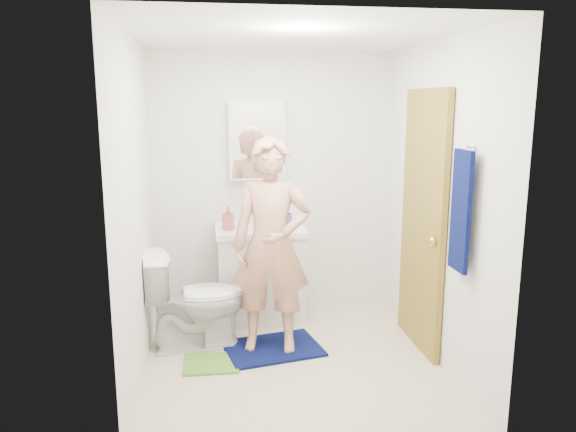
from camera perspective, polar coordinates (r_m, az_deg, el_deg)
The scene contains 22 objects.
floor at distance 4.46m, azimuth 0.36°, elevation -14.53°, with size 2.20×2.40×0.02m, color beige.
ceiling at distance 4.03m, azimuth 0.41°, elevation 18.08°, with size 2.20×2.40×0.02m, color white.
wall_back at distance 5.26m, azimuth -1.61°, elevation 3.35°, with size 2.20×0.02×2.40m, color silver.
wall_front at distance 2.91m, azimuth 3.98°, elevation -3.44°, with size 2.20×0.02×2.40m, color silver.
wall_left at distance 4.06m, azimuth -15.29°, elevation 0.48°, with size 0.02×2.40×2.40m, color silver.
wall_right at distance 4.38m, azimuth 14.89°, elevation 1.28°, with size 0.02×2.40×2.40m, color silver.
vanity_cabinet at distance 5.14m, azimuth -2.84°, elevation -6.03°, with size 0.75×0.55×0.80m, color white.
countertop at distance 5.02m, azimuth -2.89°, elevation -1.41°, with size 0.79×0.59×0.05m, color white.
sink_basin at distance 5.02m, azimuth -2.89°, elevation -1.24°, with size 0.40×0.40×0.03m, color white.
faucet at distance 5.18m, azimuth -3.09°, elevation -0.05°, with size 0.03×0.03×0.12m, color silver.
medicine_cabinet at distance 5.13m, azimuth -3.22°, elevation 7.62°, with size 0.50×0.12×0.70m, color white.
mirror_panel at distance 5.07m, azimuth -3.16°, elevation 7.57°, with size 0.46×0.01×0.66m, color white.
door at distance 4.53m, azimuth 13.52°, elevation -0.56°, with size 0.05×0.80×2.05m, color olive.
door_knob at distance 4.25m, azimuth 14.56°, elevation -2.47°, with size 0.07×0.07×0.07m, color gold.
towel at distance 3.83m, azimuth 17.15°, elevation 0.47°, with size 0.03×0.24×0.80m, color #070E43.
towel_hook at distance 3.79m, azimuth 18.08°, elevation 6.72°, with size 0.02×0.02×0.06m, color silver.
toilet at distance 4.59m, azimuth -9.36°, elevation -8.33°, with size 0.45×0.79×0.80m, color white.
bath_mat at distance 4.62m, azimuth -1.57°, elevation -13.28°, with size 0.75×0.53×0.02m, color #070E43.
green_rug at distance 4.42m, azimuth -7.81°, elevation -14.63°, with size 0.41×0.35×0.02m, color #5B9331.
soap_dispenser at distance 4.92m, azimuth -6.10°, elevation -0.19°, with size 0.09×0.10×0.21m, color #AE5451.
toothbrush_cup at distance 5.09m, azimuth -0.29°, elevation -0.34°, with size 0.13×0.13×0.10m, color #51387D.
man at distance 4.34m, azimuth -1.71°, elevation -3.05°, with size 0.61×0.40×1.67m, color tan.
Camera 1 is at (-0.61, -3.96, 1.96)m, focal length 35.00 mm.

